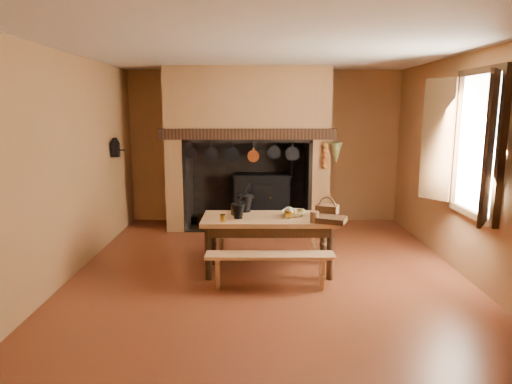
{
  "coord_description": "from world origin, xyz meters",
  "views": [
    {
      "loc": [
        -0.15,
        -5.78,
        2.12
      ],
      "look_at": [
        -0.16,
        0.3,
        0.99
      ],
      "focal_mm": 32.0,
      "sensor_mm": 36.0,
      "label": 1
    }
  ],
  "objects_px": {
    "coffee_grinder": "(237,210)",
    "iron_range": "(262,198)",
    "bench_front": "(270,262)",
    "wicker_basket": "(327,210)",
    "mixing_bowl": "(293,213)",
    "work_table": "(269,226)"
  },
  "relations": [
    {
      "from": "iron_range",
      "to": "work_table",
      "type": "bearing_deg",
      "value": -88.84
    },
    {
      "from": "coffee_grinder",
      "to": "mixing_bowl",
      "type": "relative_size",
      "value": 0.64
    },
    {
      "from": "mixing_bowl",
      "to": "wicker_basket",
      "type": "bearing_deg",
      "value": -2.76
    },
    {
      "from": "iron_range",
      "to": "coffee_grinder",
      "type": "xyz_separation_m",
      "value": [
        -0.36,
        -2.43,
        0.33
      ]
    },
    {
      "from": "work_table",
      "to": "iron_range",
      "type": "bearing_deg",
      "value": 91.16
    },
    {
      "from": "iron_range",
      "to": "bench_front",
      "type": "relative_size",
      "value": 1.05
    },
    {
      "from": "bench_front",
      "to": "wicker_basket",
      "type": "xyz_separation_m",
      "value": [
        0.75,
        0.59,
        0.5
      ]
    },
    {
      "from": "work_table",
      "to": "coffee_grinder",
      "type": "relative_size",
      "value": 8.82
    },
    {
      "from": "iron_range",
      "to": "bench_front",
      "type": "xyz_separation_m",
      "value": [
        0.05,
        -3.09,
        -0.16
      ]
    },
    {
      "from": "iron_range",
      "to": "mixing_bowl",
      "type": "relative_size",
      "value": 5.27
    },
    {
      "from": "mixing_bowl",
      "to": "work_table",
      "type": "bearing_deg",
      "value": -172.93
    },
    {
      "from": "bench_front",
      "to": "coffee_grinder",
      "type": "relative_size",
      "value": 7.88
    },
    {
      "from": "bench_front",
      "to": "wicker_basket",
      "type": "distance_m",
      "value": 1.08
    },
    {
      "from": "bench_front",
      "to": "mixing_bowl",
      "type": "xyz_separation_m",
      "value": [
        0.32,
        0.61,
        0.45
      ]
    },
    {
      "from": "wicker_basket",
      "to": "bench_front",
      "type": "bearing_deg",
      "value": -119.49
    },
    {
      "from": "coffee_grinder",
      "to": "iron_range",
      "type": "bearing_deg",
      "value": 60.33
    },
    {
      "from": "coffee_grinder",
      "to": "mixing_bowl",
      "type": "bearing_deg",
      "value": -25.42
    },
    {
      "from": "coffee_grinder",
      "to": "wicker_basket",
      "type": "xyz_separation_m",
      "value": [
        1.16,
        -0.08,
        0.01
      ]
    },
    {
      "from": "iron_range",
      "to": "work_table",
      "type": "distance_m",
      "value": 2.52
    },
    {
      "from": "mixing_bowl",
      "to": "wicker_basket",
      "type": "distance_m",
      "value": 0.43
    },
    {
      "from": "work_table",
      "to": "coffee_grinder",
      "type": "bearing_deg",
      "value": 167.15
    },
    {
      "from": "work_table",
      "to": "mixing_bowl",
      "type": "distance_m",
      "value": 0.36
    }
  ]
}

